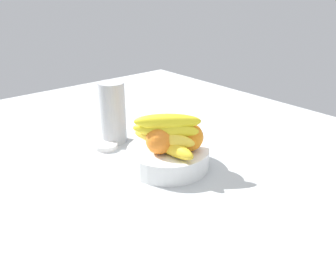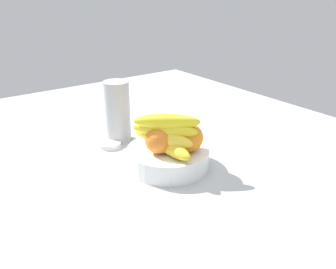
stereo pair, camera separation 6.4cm
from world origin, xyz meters
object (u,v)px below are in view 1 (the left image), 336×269
object	(u,v)px
orange_center	(189,137)
jar_lid	(106,146)
orange_front_right	(160,140)
orange_front_left	(167,130)
fruit_bowl	(168,157)
thermos_tumbler	(113,113)
banana_bunch	(167,134)

from	to	relation	value
orange_center	jar_lid	world-z (taller)	orange_center
orange_front_right	orange_center	bearing A→B (deg)	62.94
orange_front_right	jar_lid	distance (cm)	23.65
orange_front_left	fruit_bowl	bearing A→B (deg)	-36.59
thermos_tumbler	banana_bunch	bearing A→B (deg)	-0.02
fruit_bowl	jar_lid	distance (cm)	22.18
orange_front_right	jar_lid	bearing A→B (deg)	-171.52
orange_front_left	orange_front_right	xyz separation A→B (cm)	(3.89, -5.72, 0.00)
orange_center	jar_lid	xyz separation A→B (cm)	(-25.45, -10.28, -8.38)
thermos_tumbler	orange_front_right	bearing A→B (deg)	-3.39
orange_front_left	jar_lid	distance (cm)	21.77
orange_front_left	thermos_tumbler	distance (cm)	21.22
orange_front_left	orange_front_right	distance (cm)	6.92
fruit_bowl	orange_front_right	world-z (taller)	orange_front_right
banana_bunch	jar_lid	size ratio (longest dim) A/B	2.66
orange_center	banana_bunch	distance (cm)	6.32
thermos_tumbler	fruit_bowl	bearing A→B (deg)	4.73
fruit_bowl	banana_bunch	bearing A→B (deg)	-46.86
fruit_bowl	thermos_tumbler	xyz separation A→B (cm)	(-23.86, -1.97, 6.75)
fruit_bowl	banana_bunch	distance (cm)	8.46
orange_center	banana_bunch	xyz separation A→B (cm)	(-2.54, -5.56, 1.61)
orange_front_left	banana_bunch	size ratio (longest dim) A/B	0.40
banana_bunch	thermos_tumbler	distance (cm)	25.75
orange_center	thermos_tumbler	distance (cm)	28.81
fruit_bowl	jar_lid	world-z (taller)	fruit_bowl
banana_bunch	orange_front_right	bearing A→B (deg)	-125.76
banana_bunch	jar_lid	world-z (taller)	banana_bunch
orange_center	fruit_bowl	bearing A→B (deg)	-140.85
fruit_bowl	orange_front_left	distance (cm)	7.46
orange_front_left	thermos_tumbler	xyz separation A→B (cm)	(-20.78, -4.26, 0.35)
jar_lid	orange_center	bearing A→B (deg)	21.99
jar_lid	banana_bunch	bearing A→B (deg)	11.62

